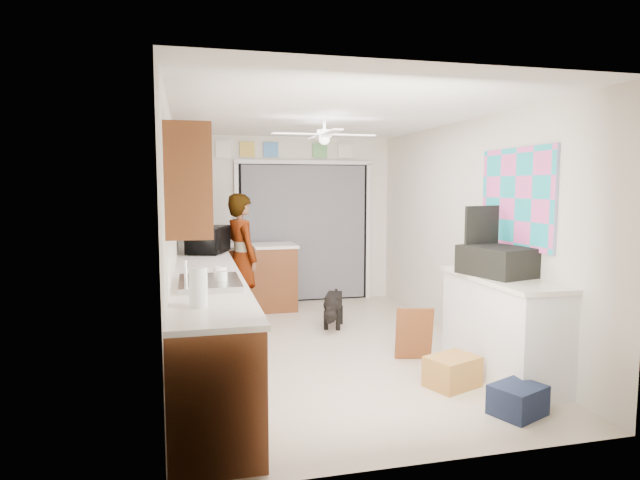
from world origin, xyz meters
TOP-DOWN VIEW (x-y plane):
  - floor at (0.00, 0.00)m, footprint 5.00×5.00m
  - ceiling at (0.00, 0.00)m, footprint 5.00×5.00m
  - wall_back at (0.00, 2.50)m, footprint 3.20×0.00m
  - wall_front at (0.00, -2.50)m, footprint 3.20×0.00m
  - wall_left at (-1.60, 0.00)m, footprint 0.00×5.00m
  - wall_right at (1.60, 0.00)m, footprint 0.00×5.00m
  - left_base_cabinets at (-1.30, 0.00)m, footprint 0.60×4.80m
  - left_countertop at (-1.29, 0.00)m, footprint 0.62×4.80m
  - upper_cabinets at (-1.44, 0.20)m, footprint 0.32×4.00m
  - sink_basin at (-1.29, -1.00)m, footprint 0.50×0.76m
  - faucet at (-1.48, -1.00)m, footprint 0.03×0.03m
  - peninsula_base at (-0.50, 2.00)m, footprint 1.00×0.60m
  - peninsula_top at (-0.50, 2.00)m, footprint 1.04×0.64m
  - back_opening_recess at (0.25, 2.47)m, footprint 2.00×0.06m
  - curtain_panel at (0.25, 2.43)m, footprint 1.90×0.03m
  - door_trim_left at (-0.77, 2.44)m, footprint 0.06×0.04m
  - door_trim_right at (1.27, 2.44)m, footprint 0.06×0.04m
  - door_trim_head at (0.25, 2.44)m, footprint 2.10×0.04m
  - header_frame_0 at (-0.60, 2.47)m, footprint 0.22×0.02m
  - header_frame_1 at (-0.25, 2.47)m, footprint 0.22×0.02m
  - header_frame_3 at (0.50, 2.47)m, footprint 0.22×0.02m
  - header_frame_4 at (0.90, 2.47)m, footprint 0.22×0.02m
  - route66_sign at (-0.95, 2.47)m, footprint 0.22×0.02m
  - right_counter_base at (1.35, -1.20)m, footprint 0.50×1.40m
  - right_counter_top at (1.34, -1.20)m, footprint 0.54×1.44m
  - abstract_painting at (1.58, -1.00)m, footprint 0.03×1.15m
  - ceiling_fan at (0.00, 0.20)m, footprint 1.14×1.14m
  - microwave at (-1.23, 1.18)m, footprint 0.58×0.69m
  - cup at (-1.18, -0.62)m, footprint 0.15×0.15m
  - jar_a at (-1.19, -1.06)m, footprint 0.10×0.10m
  - paper_towel_roll at (-1.39, -1.80)m, footprint 0.13×0.13m
  - suitcase at (1.32, -1.13)m, footprint 0.61×0.73m
  - suitcase_rim at (1.32, -1.13)m, footprint 0.57×0.67m
  - suitcase_lid at (1.32, -0.84)m, footprint 0.41×0.14m
  - cardboard_box at (0.78, -1.34)m, footprint 0.52×0.46m
  - navy_crate at (1.00, -1.98)m, footprint 0.47×0.44m
  - cabinet_door_panel at (0.74, -0.60)m, footprint 0.39×0.22m
  - man at (-0.80, 1.39)m, footprint 0.58×0.71m
  - dog at (0.28, 0.85)m, footprint 0.46×0.65m

SIDE VIEW (x-z plane):
  - floor at x=0.00m, z-range 0.00..0.00m
  - navy_crate at x=1.00m, z-range 0.00..0.23m
  - cardboard_box at x=0.78m, z-range 0.00..0.27m
  - dog at x=0.28m, z-range 0.00..0.47m
  - cabinet_door_panel at x=0.74m, z-range 0.00..0.55m
  - left_base_cabinets at x=-1.30m, z-range 0.00..0.90m
  - peninsula_base at x=-0.50m, z-range 0.00..0.90m
  - right_counter_base at x=1.35m, z-range 0.00..0.90m
  - man at x=-0.80m, z-range 0.00..1.67m
  - left_countertop at x=-1.29m, z-range 0.90..0.94m
  - peninsula_top at x=-0.50m, z-range 0.90..0.94m
  - right_counter_top at x=1.34m, z-range 0.90..0.94m
  - sink_basin at x=-1.29m, z-range 0.92..0.98m
  - suitcase_rim at x=1.32m, z-range 0.95..0.97m
  - cup at x=-1.18m, z-range 0.94..1.04m
  - jar_a at x=-1.19m, z-range 0.94..1.06m
  - faucet at x=-1.48m, z-range 0.94..1.16m
  - back_opening_recess at x=0.25m, z-range 0.00..2.10m
  - door_trim_left at x=-0.77m, z-range 0.00..2.10m
  - door_trim_right at x=1.27m, z-range 0.00..2.10m
  - curtain_panel at x=0.25m, z-range 0.03..2.08m
  - suitcase at x=1.32m, z-range 0.94..1.21m
  - paper_towel_roll at x=-1.39m, z-range 0.94..1.21m
  - microwave at x=-1.23m, z-range 0.94..1.27m
  - wall_back at x=0.00m, z-range -0.35..2.85m
  - wall_front at x=0.00m, z-range -0.35..2.85m
  - wall_left at x=-1.60m, z-range -1.25..3.75m
  - wall_right at x=1.60m, z-range -1.25..3.75m
  - suitcase_lid at x=1.32m, z-range 1.07..1.57m
  - abstract_painting at x=1.58m, z-range 1.17..2.12m
  - upper_cabinets at x=-1.44m, z-range 1.40..2.20m
  - door_trim_head at x=0.25m, z-range 2.09..2.15m
  - header_frame_0 at x=-0.60m, z-range 2.19..2.41m
  - header_frame_1 at x=-0.25m, z-range 2.19..2.41m
  - header_frame_3 at x=0.50m, z-range 2.19..2.41m
  - header_frame_4 at x=0.90m, z-range 2.19..2.41m
  - route66_sign at x=-0.95m, z-range 2.17..2.43m
  - ceiling_fan at x=0.00m, z-range 2.20..2.44m
  - ceiling at x=0.00m, z-range 2.50..2.50m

